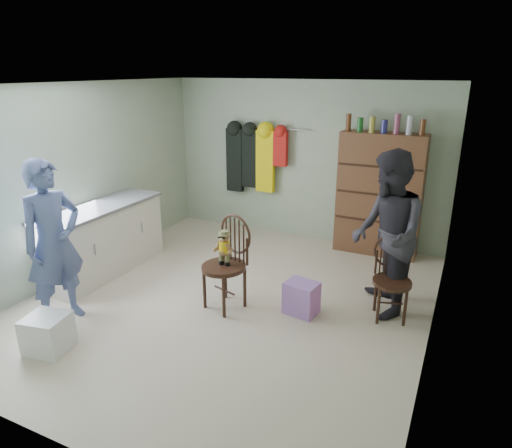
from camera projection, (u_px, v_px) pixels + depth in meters
The scene contains 11 objects.
ground_plane at pixel (230, 300), 5.51m from camera, with size 5.00×5.00×0.00m, color beige.
room_walls at pixel (249, 163), 5.45m from camera, with size 5.00×5.00×5.00m.
counter at pixel (103, 239), 6.15m from camera, with size 0.64×1.86×0.94m.
plastic_tub at pixel (48, 333), 4.49m from camera, with size 0.39×0.37×0.37m, color white.
chair_front at pixel (227, 257), 5.19m from camera, with size 0.61×0.61×1.10m.
chair_far at pixel (392, 275), 5.01m from camera, with size 0.53×0.53×0.95m.
striped_bag at pixel (301, 298), 5.17m from camera, with size 0.36×0.28×0.38m, color #E572C8.
person_left at pixel (53, 243), 4.82m from camera, with size 0.66×0.43×1.81m, color #506094.
person_right at pixel (387, 235), 4.98m from camera, with size 0.90×0.71×1.86m, color #2D2B33.
dresser at pixel (379, 194), 6.66m from camera, with size 1.20×0.39×2.08m.
coat_rack at pixel (254, 159), 7.47m from camera, with size 1.42×0.12×1.09m.
Camera 1 is at (2.39, -4.30, 2.66)m, focal length 32.00 mm.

